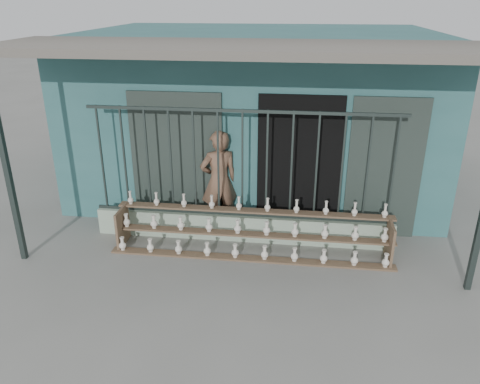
# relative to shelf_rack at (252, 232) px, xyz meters

# --- Properties ---
(ground) EXTENTS (60.00, 60.00, 0.00)m
(ground) POSITION_rel_shelf_rack_xyz_m (-0.20, -0.89, -0.36)
(ground) COLOR slate
(workshop_building) EXTENTS (7.40, 6.60, 3.21)m
(workshop_building) POSITION_rel_shelf_rack_xyz_m (-0.20, 3.34, 1.26)
(workshop_building) COLOR #2C5D5E
(workshop_building) RESTS_ON ground
(parapet_wall) EXTENTS (5.00, 0.20, 0.45)m
(parapet_wall) POSITION_rel_shelf_rack_xyz_m (-0.20, 0.41, -0.13)
(parapet_wall) COLOR #9BB49A
(parapet_wall) RESTS_ON ground
(security_fence) EXTENTS (5.00, 0.04, 1.80)m
(security_fence) POSITION_rel_shelf_rack_xyz_m (-0.20, 0.41, 0.99)
(security_fence) COLOR #283330
(security_fence) RESTS_ON parapet_wall
(shelf_rack) EXTENTS (4.50, 0.68, 0.85)m
(shelf_rack) POSITION_rel_shelf_rack_xyz_m (0.00, 0.00, 0.00)
(shelf_rack) COLOR brown
(shelf_rack) RESTS_ON ground
(elderly_woman) EXTENTS (0.78, 0.66, 1.80)m
(elderly_woman) POSITION_rel_shelf_rack_xyz_m (-0.65, 0.79, 0.54)
(elderly_woman) COLOR brown
(elderly_woman) RESTS_ON ground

